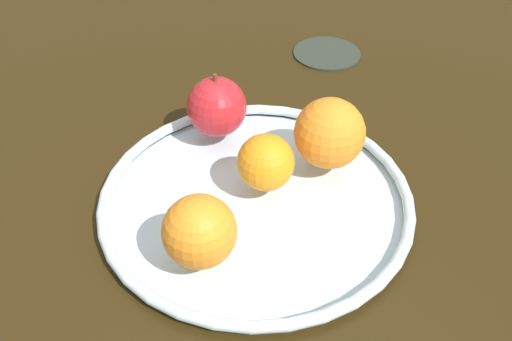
{
  "coord_description": "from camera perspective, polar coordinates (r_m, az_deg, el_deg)",
  "views": [
    {
      "loc": [
        -7.27,
        -42.04,
        42.02
      ],
      "look_at": [
        0.0,
        0.0,
        4.8
      ],
      "focal_mm": 39.04,
      "sensor_mm": 36.0,
      "label": 1
    }
  ],
  "objects": [
    {
      "name": "apple",
      "position": [
        0.65,
        -4.05,
        6.53
      ],
      "size": [
        7.03,
        7.03,
        7.83
      ],
      "color": "red",
      "rests_on": "fruit_bowl"
    },
    {
      "name": "fruit_bowl",
      "position": [
        0.59,
        0.0,
        -2.83
      ],
      "size": [
        33.26,
        33.26,
        1.8
      ],
      "color": "silver",
      "rests_on": "ground_plane"
    },
    {
      "name": "ambient_coaster",
      "position": [
        0.86,
        7.27,
        11.92
      ],
      "size": [
        10.15,
        10.15,
        0.6
      ],
      "primitive_type": "cylinder",
      "color": "#292F26",
      "rests_on": "ground_plane"
    },
    {
      "name": "ground_plane",
      "position": [
        0.61,
        0.0,
        -4.79
      ],
      "size": [
        124.47,
        124.47,
        4.0
      ],
      "primitive_type": "cube",
      "color": "black"
    },
    {
      "name": "orange_center",
      "position": [
        0.58,
        1.0,
        0.84
      ],
      "size": [
        6.06,
        6.06,
        6.06
      ],
      "primitive_type": "sphere",
      "color": "orange",
      "rests_on": "fruit_bowl"
    },
    {
      "name": "orange_back_left",
      "position": [
        0.5,
        -5.82,
        -6.24
      ],
      "size": [
        6.87,
        6.87,
        6.87
      ],
      "primitive_type": "sphere",
      "color": "orange",
      "rests_on": "fruit_bowl"
    },
    {
      "name": "orange_front_left",
      "position": [
        0.61,
        7.54,
        3.81
      ],
      "size": [
        7.79,
        7.79,
        7.79
      ],
      "primitive_type": "sphere",
      "color": "orange",
      "rests_on": "fruit_bowl"
    }
  ]
}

